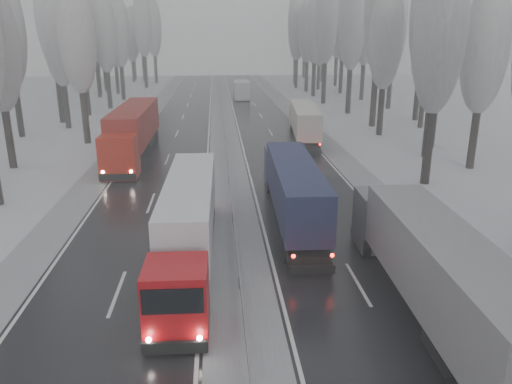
{
  "coord_description": "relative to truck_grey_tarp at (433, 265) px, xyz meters",
  "views": [
    {
      "loc": [
        -0.85,
        -7.42,
        10.59
      ],
      "look_at": [
        1.27,
        18.94,
        2.2
      ],
      "focal_mm": 35.0,
      "sensor_mm": 36.0,
      "label": 1
    }
  ],
  "objects": [
    {
      "name": "carriageway_right",
      "position": [
        -1.9,
        20.96,
        -2.27
      ],
      "size": [
        7.5,
        200.0,
        0.03
      ],
      "primitive_type": "cube",
      "color": "black",
      "rests_on": "ground"
    },
    {
      "name": "carriageway_left",
      "position": [
        -12.4,
        20.96,
        -2.27
      ],
      "size": [
        7.5,
        200.0,
        0.03
      ],
      "primitive_type": "cube",
      "color": "black",
      "rests_on": "ground"
    },
    {
      "name": "median_slush",
      "position": [
        -7.15,
        20.96,
        -2.27
      ],
      "size": [
        3.0,
        200.0,
        0.04
      ],
      "primitive_type": "cube",
      "color": "#A8ABB1",
      "rests_on": "ground"
    },
    {
      "name": "shoulder_right",
      "position": [
        3.05,
        20.96,
        -2.27
      ],
      "size": [
        2.4,
        200.0,
        0.04
      ],
      "primitive_type": "cube",
      "color": "#A8ABB1",
      "rests_on": "ground"
    },
    {
      "name": "shoulder_left",
      "position": [
        -17.35,
        20.96,
        -2.27
      ],
      "size": [
        2.4,
        200.0,
        0.04
      ],
      "primitive_type": "cube",
      "color": "#A8ABB1",
      "rests_on": "ground"
    },
    {
      "name": "median_guardrail",
      "position": [
        -7.15,
        20.95,
        -1.69
      ],
      "size": [
        0.12,
        200.0,
        0.76
      ],
      "color": "slate",
      "rests_on": "ground"
    },
    {
      "name": "tree_18",
      "position": [
        7.35,
        18.0,
        8.41
      ],
      "size": [
        3.6,
        3.6,
        16.58
      ],
      "color": "black",
      "rests_on": "ground"
    },
    {
      "name": "tree_19",
      "position": [
        12.87,
        22.0,
        7.13
      ],
      "size": [
        3.6,
        3.6,
        14.57
      ],
      "color": "black",
      "rests_on": "ground"
    },
    {
      "name": "tree_20",
      "position": [
        10.74,
        26.13,
        7.86
      ],
      "size": [
        3.6,
        3.6,
        15.71
      ],
      "color": "black",
      "rests_on": "ground"
    },
    {
      "name": "tree_21",
      "position": [
        12.97,
        30.13,
        9.71
      ],
      "size": [
        3.6,
        3.6,
        18.62
      ],
      "color": "black",
      "rests_on": "ground"
    },
    {
      "name": "tree_22",
      "position": [
        9.87,
        36.56,
        7.95
      ],
      "size": [
        3.6,
        3.6,
        15.86
      ],
      "color": "black",
      "rests_on": "ground"
    },
    {
      "name": "tree_23",
      "position": [
        16.15,
        40.56,
        6.48
      ],
      "size": [
        3.6,
        3.6,
        13.55
      ],
      "color": "black",
      "rests_on": "ground"
    },
    {
      "name": "tree_24",
      "position": [
        10.74,
        41.98,
        10.9
      ],
      "size": [
        3.6,
        3.6,
        20.49
      ],
      "color": "black",
      "rests_on": "ground"
    },
    {
      "name": "tree_25",
      "position": [
        17.66,
        45.98,
        10.23
      ],
      "size": [
        3.6,
        3.6,
        19.44
      ],
      "color": "black",
      "rests_on": "ground"
    },
    {
      "name": "tree_26",
      "position": [
        10.41,
        52.23,
        9.82
      ],
      "size": [
        3.6,
        3.6,
        18.78
      ],
      "color": "black",
      "rests_on": "ground"
    },
    {
      "name": "tree_27",
      "position": [
        17.56,
        56.23,
        9.07
      ],
      "size": [
        3.6,
        3.6,
        17.62
      ],
      "color": "black",
      "rests_on": "ground"
    },
    {
      "name": "tree_28",
      "position": [
        9.18,
        62.92,
        10.35
      ],
      "size": [
        3.6,
        3.6,
        19.62
      ],
      "color": "black",
      "rests_on": "ground"
    },
    {
      "name": "tree_29",
      "position": [
        16.56,
        66.92,
        9.39
      ],
      "size": [
        3.6,
        3.6,
        18.11
      ],
      "color": "black",
      "rests_on": "ground"
    },
    {
      "name": "tree_30",
      "position": [
        9.41,
        72.66,
        9.23
      ],
      "size": [
        3.6,
        3.6,
        17.86
      ],
      "color": "black",
      "rests_on": "ground"
    },
    {
      "name": "tree_31",
      "position": [
        15.32,
        76.66,
        9.69
      ],
      "size": [
        3.6,
        3.6,
        18.58
      ],
      "color": "black",
      "rests_on": "ground"
    },
    {
      "name": "tree_32",
      "position": [
        9.48,
        80.17,
        8.89
      ],
      "size": [
        3.6,
        3.6,
        17.33
      ],
      "color": "black",
      "rests_on": "ground"
    },
    {
      "name": "tree_33",
      "position": [
        12.61,
        84.17,
        6.97
      ],
      "size": [
        3.6,
        3.6,
        14.33
      ],
      "color": "black",
      "rests_on": "ground"
    },
    {
      "name": "tree_34",
      "position": [
        8.58,
        87.28,
        9.08
      ],
      "size": [
        3.6,
        3.6,
        17.63
      ],
      "color": "black",
      "rests_on": "ground"
    },
    {
      "name": "tree_35",
      "position": [
        17.79,
        91.28,
        9.48
      ],
      "size": [
        3.6,
        3.6,
        18.25
      ],
      "color": "black",
      "rests_on": "ground"
    },
    {
      "name": "tree_36",
      "position": [
        9.88,
        97.12,
        10.73
      ],
      "size": [
        3.6,
        3.6,
        20.23
      ],
      "color": "black",
      "rests_on": "ground"
    },
    {
      "name": "tree_37",
      "position": [
        16.87,
        101.12,
        8.28
      ],
      "size": [
        3.6,
        3.6,
        16.37
      ],
      "color": "black",
      "rests_on": "ground"
    },
    {
      "name": "tree_38",
      "position": [
        11.58,
        107.69,
        9.3
      ],
      "size": [
        3.6,
        3.6,
        17.97
      ],
      "color": "black",
      "rests_on": "ground"
    },
    {
      "name": "tree_39",
      "position": [
        14.39,
        111.69,
        8.16
      ],
      "size": [
        3.6,
        3.6,
        16.19
      ],
      "color": "black",
      "rests_on": "ground"
    },
    {
      "name": "tree_62",
      "position": [
        -21.1,
        34.69,
        8.07
      ],
      "size": [
        3.6,
        3.6,
        16.04
      ],
      "color": "black",
      "rests_on": "ground"
    },
    {
      "name": "tree_63",
      "position": [
        -29.0,
        38.69,
        8.61
      ],
      "size": [
        3.6,
        3.6,
        16.88
      ],
      "color": "black",
      "rests_on": "ground"
    },
    {
      "name": "tree_64",
      "position": [
        -25.42,
        43.68,
        7.67
      ],
      "size": [
        3.6,
        3.6,
        15.42
      ],
      "color": "black",
      "rests_on": "ground"
    },
    {
      "name": "tree_65",
      "position": [
        -27.21,
        47.68,
        10.26
      ],
      "size": [
        3.6,
        3.6,
        19.48
      ],
      "color": "black",
      "rests_on": "ground"
    },
    {
      "name": "tree_66",
      "position": [
        -25.31,
        53.31,
        7.55
      ],
      "size": [
        3.6,
        3.6,
        15.23
      ],
      "color": "black",
      "rests_on": "ground"
    },
    {
      "name": "tree_67",
      "position": [
        -26.7,
        57.31,
        8.74
      ],
      "size": [
        3.6,
        3.6,
        17.09
      ],
      "color": "black",
      "rests_on": "ground"
    },
    {
      "name": "tree_68",
      "position": [
        -23.74,
        60.07,
        8.46
      ],
      "size": [
        3.6,
        3.6,
        16.65
      ],
      "color": "black",
      "rests_on": "ground"
    },
    {
      "name": "tree_69",
      "position": [
        -28.57,
        64.07,
        10.17
      ],
      "size": [
        3.6,
        3.6,
        19.35
      ],
      "color": "black",
      "rests_on": "ground"
    },
    {
      "name": "tree_70",
      "position": [
        -23.48,
        70.15,
        8.74
      ],
      "size": [
        3.6,
        3.6,
        17.09
      ],
      "color": "black",
      "rests_on": "ground"
    },
    {
      "name": "tree_71",
      "position": [
        -28.24,
        74.15,
        10.34
      ],
      "size": [
        3.6,
        3.6,
        19.61
      ],
      "color": "black",
      "rests_on": "ground"
    },
    {
      "name": "tree_72",
      "position": [
        -26.08,
        79.5,
        7.47
      ],
      "size": [
        3.6,
        3.6,
        15.11
      ],
      "color": "black",
      "rests_on": "ground"
    },
    {
      "name": "tree_73",
      "position": [
        -28.97,
        83.5,
        8.82
      ],
      "size": [
        3.6,
        3.6,
        17.22
      ],
      "color": "black",
      "rests_on": "ground"
    },
    {
      "name": "tree_74",
      "position": [
        -22.23,
        90.29,
        10.39
      ],
      "size": [
        3.6,
        3.6,
        19.68
      ],
      "color": "black",
      "rests_on": "ground"
    },
    {
      "name": "tree_75",
      "position": [
        -31.35,
        94.29,
        9.7
      ],
      "size": [
        3.6,
        3.6,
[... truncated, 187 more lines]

